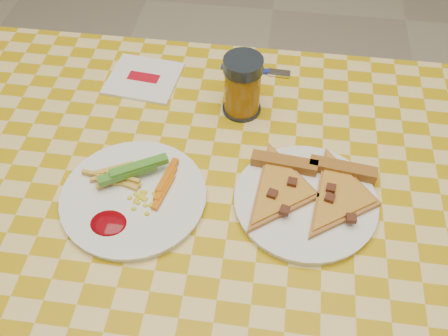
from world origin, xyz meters
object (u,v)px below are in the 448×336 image
Objects in this scene: plate_right at (305,202)px; plate_left at (134,198)px; drink_glass at (242,86)px; table at (231,228)px.

plate_left is at bearing -173.97° from plate_right.
plate_left is 1.96× the size of drink_glass.
drink_glass is (-0.13, 0.22, 0.06)m from plate_right.
table is at bearing -171.94° from plate_right.
drink_glass is (-0.01, 0.24, 0.13)m from table.
table is 5.23× the size of plate_left.
plate_left reaches higher than table.
drink_glass is at bearing 121.61° from plate_right.
drink_glass is at bearing 92.24° from table.
drink_glass reaches higher than plate_left.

